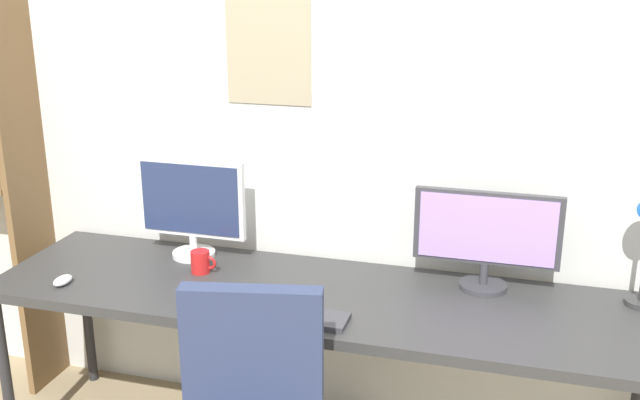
{
  "coord_description": "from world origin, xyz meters",
  "views": [
    {
      "loc": [
        0.71,
        -1.86,
        1.93
      ],
      "look_at": [
        0.0,
        0.65,
        1.09
      ],
      "focal_mm": 41.82,
      "sensor_mm": 36.0,
      "label": 1
    }
  ],
  "objects_px": {
    "desk": "(316,304)",
    "computer_mouse": "(63,280)",
    "keyboard_main": "(298,317)",
    "monitor_left": "(192,205)",
    "monitor_right": "(487,235)",
    "coffee_mug": "(201,262)"
  },
  "relations": [
    {
      "from": "desk",
      "to": "computer_mouse",
      "type": "distance_m",
      "value": 0.98
    },
    {
      "from": "computer_mouse",
      "to": "keyboard_main",
      "type": "bearing_deg",
      "value": -2.02
    },
    {
      "from": "monitor_left",
      "to": "computer_mouse",
      "type": "bearing_deg",
      "value": -131.51
    },
    {
      "from": "monitor_left",
      "to": "computer_mouse",
      "type": "distance_m",
      "value": 0.58
    },
    {
      "from": "desk",
      "to": "monitor_right",
      "type": "bearing_deg",
      "value": 19.48
    },
    {
      "from": "keyboard_main",
      "to": "computer_mouse",
      "type": "distance_m",
      "value": 0.96
    },
    {
      "from": "monitor_right",
      "to": "coffee_mug",
      "type": "height_order",
      "value": "monitor_right"
    },
    {
      "from": "keyboard_main",
      "to": "coffee_mug",
      "type": "distance_m",
      "value": 0.57
    },
    {
      "from": "computer_mouse",
      "to": "monitor_left",
      "type": "bearing_deg",
      "value": 48.49
    },
    {
      "from": "monitor_left",
      "to": "desk",
      "type": "bearing_deg",
      "value": -19.48
    },
    {
      "from": "monitor_right",
      "to": "monitor_left",
      "type": "bearing_deg",
      "value": 180.0
    },
    {
      "from": "computer_mouse",
      "to": "desk",
      "type": "bearing_deg",
      "value": 11.53
    },
    {
      "from": "desk",
      "to": "coffee_mug",
      "type": "bearing_deg",
      "value": 173.39
    },
    {
      "from": "keyboard_main",
      "to": "coffee_mug",
      "type": "relative_size",
      "value": 3.32
    },
    {
      "from": "desk",
      "to": "computer_mouse",
      "type": "relative_size",
      "value": 26.22
    },
    {
      "from": "computer_mouse",
      "to": "monitor_right",
      "type": "bearing_deg",
      "value": 14.66
    },
    {
      "from": "monitor_left",
      "to": "coffee_mug",
      "type": "xyz_separation_m",
      "value": [
        0.1,
        -0.15,
        -0.18
      ]
    },
    {
      "from": "monitor_right",
      "to": "computer_mouse",
      "type": "bearing_deg",
      "value": -165.34
    },
    {
      "from": "desk",
      "to": "monitor_right",
      "type": "relative_size",
      "value": 4.64
    },
    {
      "from": "monitor_left",
      "to": "monitor_right",
      "type": "height_order",
      "value": "monitor_left"
    },
    {
      "from": "keyboard_main",
      "to": "coffee_mug",
      "type": "xyz_separation_m",
      "value": [
        -0.5,
        0.29,
        0.04
      ]
    },
    {
      "from": "desk",
      "to": "keyboard_main",
      "type": "relative_size",
      "value": 7.15
    }
  ]
}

